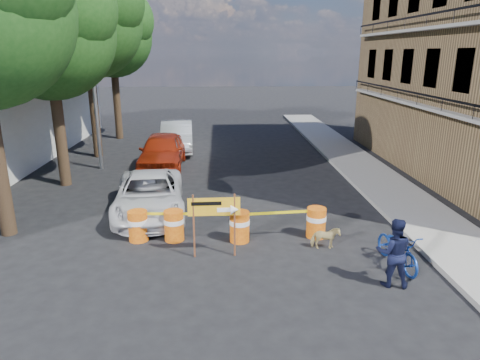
{
  "coord_description": "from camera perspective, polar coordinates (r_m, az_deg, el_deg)",
  "views": [
    {
      "loc": [
        -0.41,
        -10.2,
        5.25
      ],
      "look_at": [
        0.21,
        2.98,
        1.3
      ],
      "focal_mm": 32.0,
      "sensor_mm": 36.0,
      "label": 1
    }
  ],
  "objects": [
    {
      "name": "barrel_far_right",
      "position": [
        12.81,
        10.11,
        -5.52
      ],
      "size": [
        0.58,
        0.58,
        0.9
      ],
      "color": "#C7430B",
      "rests_on": "ground"
    },
    {
      "name": "tree_mid_b",
      "position": [
        23.13,
        -19.73,
        19.37
      ],
      "size": [
        5.67,
        5.4,
        9.62
      ],
      "color": "#332316",
      "rests_on": "ground"
    },
    {
      "name": "sedan_red",
      "position": [
        20.36,
        -10.33,
        3.82
      ],
      "size": [
        1.96,
        4.84,
        1.65
      ],
      "primitive_type": "imported",
      "rotation": [
        0.0,
        0.0,
        0.0
      ],
      "color": "#98220C",
      "rests_on": "ground"
    },
    {
      "name": "ground",
      "position": [
        11.48,
        -0.36,
        -10.55
      ],
      "size": [
        120.0,
        120.0,
        0.0
      ],
      "primitive_type": "plane",
      "color": "black",
      "rests_on": "ground"
    },
    {
      "name": "barrel_mid_left",
      "position": [
        12.55,
        -8.8,
        -5.93
      ],
      "size": [
        0.58,
        0.58,
        0.9
      ],
      "color": "#C7430B",
      "rests_on": "ground"
    },
    {
      "name": "barrel_far_left",
      "position": [
        12.73,
        -13.44,
        -5.88
      ],
      "size": [
        0.58,
        0.58,
        0.9
      ],
      "color": "#C7430B",
      "rests_on": "ground"
    },
    {
      "name": "sidewalk_east",
      "position": [
        18.25,
        18.65,
        -0.72
      ],
      "size": [
        2.4,
        40.0,
        0.15
      ],
      "primitive_type": "cube",
      "color": "gray",
      "rests_on": "ground"
    },
    {
      "name": "sedan_silver",
      "position": [
        24.04,
        -8.42,
        5.79
      ],
      "size": [
        2.03,
        4.94,
        1.59
      ],
      "primitive_type": "imported",
      "rotation": [
        0.0,
        0.0,
        0.07
      ],
      "color": "silver",
      "rests_on": "ground"
    },
    {
      "name": "tree_far",
      "position": [
        27.95,
        -16.64,
        17.97
      ],
      "size": [
        5.04,
        4.8,
        8.84
      ],
      "color": "#332316",
      "rests_on": "ground"
    },
    {
      "name": "suv_white",
      "position": [
        14.64,
        -11.97,
        -1.94
      ],
      "size": [
        2.76,
        5.05,
        1.34
      ],
      "primitive_type": "imported",
      "rotation": [
        0.0,
        0.0,
        0.11
      ],
      "color": "silver",
      "rests_on": "ground"
    },
    {
      "name": "dog",
      "position": [
        12.15,
        11.3,
        -7.6
      ],
      "size": [
        0.78,
        0.37,
        0.65
      ],
      "primitive_type": "imported",
      "rotation": [
        0.0,
        0.0,
        1.55
      ],
      "color": "tan",
      "rests_on": "ground"
    },
    {
      "name": "streetlamp",
      "position": [
        20.48,
        -18.89,
        13.34
      ],
      "size": [
        1.25,
        0.18,
        8.0
      ],
      "color": "gray",
      "rests_on": "ground"
    },
    {
      "name": "barrel_mid_right",
      "position": [
        12.33,
        -0.06,
        -6.15
      ],
      "size": [
        0.58,
        0.58,
        0.9
      ],
      "color": "#C7430B",
      "rests_on": "ground"
    },
    {
      "name": "pedestrian",
      "position": [
        10.59,
        19.79,
        -9.07
      ],
      "size": [
        0.91,
        0.77,
        1.66
      ],
      "primitive_type": "imported",
      "rotation": [
        0.0,
        0.0,
        2.95
      ],
      "color": "black",
      "rests_on": "ground"
    },
    {
      "name": "bicycle",
      "position": [
        11.49,
        20.5,
        -6.61
      ],
      "size": [
        0.78,
        1.05,
        1.83
      ],
      "primitive_type": "imported",
      "rotation": [
        0.0,
        0.0,
        0.15
      ],
      "color": "#13379B",
      "rests_on": "ground"
    },
    {
      "name": "tree_mid_a",
      "position": [
        18.35,
        -24.08,
        17.65
      ],
      "size": [
        5.25,
        5.0,
        8.68
      ],
      "color": "#332316",
      "rests_on": "ground"
    },
    {
      "name": "detour_sign",
      "position": [
        11.15,
        -2.62,
        -4.22
      ],
      "size": [
        1.36,
        0.26,
        1.75
      ],
      "rotation": [
        0.0,
        0.0,
        0.03
      ],
      "color": "#592D19",
      "rests_on": "ground"
    }
  ]
}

